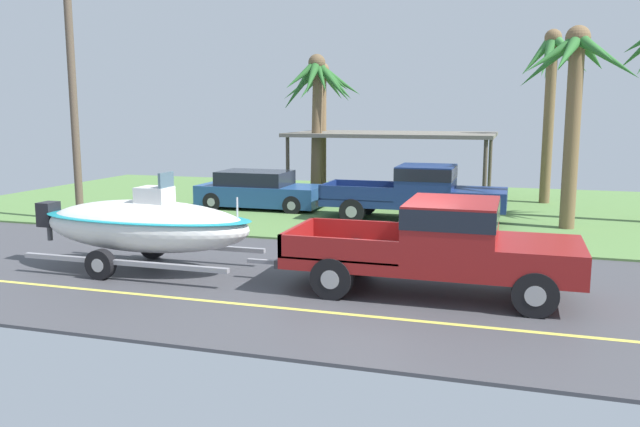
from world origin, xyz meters
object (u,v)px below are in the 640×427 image
object	(u,v)px
palm_tree_mid	(575,80)
palm_tree_near_right	(553,74)
parked_pickup_background	(425,191)
carport_awning	(393,136)
boat_on_trailer	(145,225)
palm_tree_near_left	(316,94)
parked_sedan_near	(259,191)
utility_pole	(72,74)
palm_tree_far_left	(324,94)
pickup_truck_towing	(450,242)

from	to	relation	value
palm_tree_mid	palm_tree_near_right	bearing A→B (deg)	94.19
parked_pickup_background	carport_awning	xyz separation A→B (m)	(-2.00, 5.05, 1.52)
boat_on_trailer	palm_tree_near_right	distance (m)	16.48
boat_on_trailer	palm_tree_near_left	distance (m)	11.68
boat_on_trailer	parked_sedan_near	xyz separation A→B (m)	(-0.98, 8.96, -0.34)
palm_tree_near_left	parked_pickup_background	bearing A→B (deg)	-35.67
utility_pole	palm_tree_far_left	bearing A→B (deg)	58.78
pickup_truck_towing	boat_on_trailer	xyz separation A→B (m)	(-6.67, -0.00, -0.02)
parked_pickup_background	utility_pole	distance (m)	11.56
boat_on_trailer	palm_tree_near_right	world-z (taller)	palm_tree_near_right
parked_pickup_background	carport_awning	distance (m)	5.64
parked_pickup_background	parked_sedan_near	xyz separation A→B (m)	(-6.07, 1.07, -0.35)
pickup_truck_towing	parked_pickup_background	size ratio (longest dim) A/B	0.97
parked_pickup_background	parked_sedan_near	distance (m)	6.17
parked_pickup_background	palm_tree_mid	distance (m)	5.41
palm_tree_mid	palm_tree_near_left	bearing A→B (deg)	159.72
palm_tree_mid	palm_tree_far_left	distance (m)	11.02
carport_awning	parked_pickup_background	bearing A→B (deg)	-68.36
pickup_truck_towing	palm_tree_near_right	size ratio (longest dim) A/B	0.90
palm_tree_near_right	utility_pole	xyz separation A→B (m)	(-14.38, -8.48, -0.21)
pickup_truck_towing	palm_tree_near_left	world-z (taller)	palm_tree_near_left
boat_on_trailer	utility_pole	world-z (taller)	utility_pole
palm_tree_near_left	utility_pole	size ratio (longest dim) A/B	0.63
carport_awning	palm_tree_near_right	bearing A→B (deg)	3.70
parked_sedan_near	palm_tree_near_left	bearing A→B (deg)	58.39
boat_on_trailer	utility_pole	distance (m)	8.14
boat_on_trailer	palm_tree_far_left	xyz separation A→B (m)	(-0.01, 13.83, 3.18)
palm_tree_mid	pickup_truck_towing	bearing A→B (deg)	-108.38
palm_tree_near_left	utility_pole	bearing A→B (deg)	-132.56
boat_on_trailer	palm_tree_near_right	xyz separation A→B (m)	(8.92, 13.31, 3.83)
utility_pole	parked_pickup_background	bearing A→B (deg)	16.14
carport_awning	utility_pole	bearing A→B (deg)	-136.53
palm_tree_near_right	palm_tree_far_left	size ratio (longest dim) A/B	1.17
parked_sedan_near	palm_tree_near_left	distance (m)	4.38
boat_on_trailer	carport_awning	distance (m)	13.39
palm_tree_near_right	parked_pickup_background	bearing A→B (deg)	-125.23
palm_tree_near_left	utility_pole	xyz separation A→B (m)	(-5.88, -6.40, 0.49)
palm_tree_near_left	palm_tree_mid	size ratio (longest dim) A/B	0.95
pickup_truck_towing	parked_pickup_background	world-z (taller)	pickup_truck_towing
palm_tree_far_left	utility_pole	distance (m)	10.52
parked_pickup_background	palm_tree_near_left	distance (m)	6.54
parked_pickup_background	utility_pole	xyz separation A→B (m)	(-10.55, -3.05, 3.62)
palm_tree_mid	utility_pole	bearing A→B (deg)	-168.09
palm_tree_mid	palm_tree_far_left	size ratio (longest dim) A/B	1.08
pickup_truck_towing	parked_sedan_near	xyz separation A→B (m)	(-7.65, 8.96, -0.35)
parked_pickup_background	parked_sedan_near	bearing A→B (deg)	169.97
boat_on_trailer	palm_tree_far_left	size ratio (longest dim) A/B	1.11
parked_pickup_background	palm_tree_near_left	world-z (taller)	palm_tree_near_left
parked_sedan_near	utility_pole	xyz separation A→B (m)	(-4.48, -4.12, 3.96)
palm_tree_near_left	pickup_truck_towing	bearing A→B (deg)	-60.93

